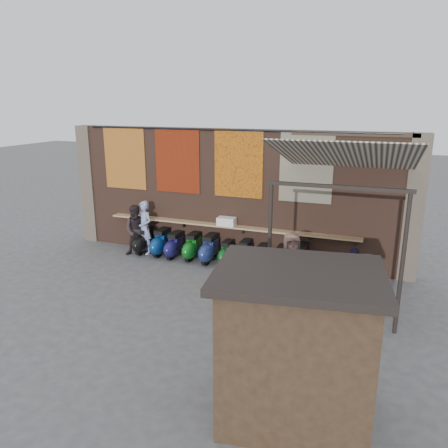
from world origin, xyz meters
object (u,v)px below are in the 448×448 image
scooter_stool_7 (262,257)px  market_stall (295,350)px  scooter_stool_1 (161,242)px  shopper_grey (366,290)px  diner_left (145,228)px  shopper_tan (291,267)px  scooter_stool_8 (281,259)px  scooter_stool_6 (245,254)px  scooter_stool_0 (144,241)px  scooter_stool_4 (209,249)px  scooter_stool_9 (301,259)px  scooter_stool_2 (174,245)px  shelf_box (226,222)px  scooter_stool_3 (193,247)px  diner_right (137,230)px  shopper_navy (353,281)px  scooter_stool_5 (226,253)px

scooter_stool_7 → market_stall: bearing=-69.8°
scooter_stool_1 → shopper_grey: size_ratio=0.54×
diner_left → shopper_tan: 5.46m
diner_left → scooter_stool_8: bearing=22.7°
scooter_stool_6 → scooter_stool_0: bearing=-179.9°
scooter_stool_1 → scooter_stool_7: size_ratio=1.18×
scooter_stool_4 → market_stall: 7.04m
scooter_stool_8 → scooter_stool_9: scooter_stool_9 is taller
scooter_stool_2 → scooter_stool_8: scooter_stool_2 is taller
shelf_box → scooter_stool_3: bearing=-165.7°
diner_right → shopper_grey: diner_right is taller
diner_left → scooter_stool_0: bearing=-178.3°
scooter_stool_6 → market_stall: (2.71, -5.94, 0.78)m
scooter_stool_1 → shopper_grey: shopper_grey is taller
scooter_stool_0 → scooter_stool_3: (1.73, 0.01, 0.01)m
scooter_stool_1 → scooter_stool_8: bearing=-0.9°
scooter_stool_1 → scooter_stool_6: 2.82m
scooter_stool_0 → scooter_stool_4: (2.33, -0.07, 0.02)m
diner_left → scooter_stool_3: bearing=24.2°
scooter_stool_3 → shopper_tan: bearing=-28.0°
scooter_stool_2 → scooter_stool_4: size_ratio=0.93×
scooter_stool_8 → shopper_grey: bearing=-44.4°
scooter_stool_6 → shopper_grey: shopper_grey is taller
scooter_stool_0 → shopper_grey: 7.42m
scooter_stool_3 → scooter_stool_7: 2.25m
scooter_stool_7 → shopper_navy: 3.42m
shelf_box → market_stall: (3.39, -6.21, -0.09)m
scooter_stool_0 → scooter_stool_6: size_ratio=1.04×
shopper_tan → diner_left: bearing=135.3°
scooter_stool_4 → diner_left: bearing=178.9°
scooter_stool_7 → shopper_tan: size_ratio=0.43×
scooter_stool_4 → diner_right: (-2.41, -0.18, 0.40)m
scooter_stool_5 → diner_left: size_ratio=0.43×
scooter_stool_5 → diner_right: (-2.95, -0.23, 0.47)m
diner_left → market_stall: size_ratio=0.74×
shelf_box → scooter_stool_9: shelf_box is taller
shopper_navy → scooter_stool_5: bearing=-23.9°
scooter_stool_8 → scooter_stool_3: bearing=178.9°
diner_left → diner_right: 0.27m
scooter_stool_6 → market_stall: 6.57m
scooter_stool_8 → shopper_grey: (2.44, -2.39, 0.44)m
scooter_stool_1 → scooter_stool_3: size_ratio=1.03×
shelf_box → scooter_stool_4: 1.00m
scooter_stool_7 → scooter_stool_9: bearing=2.2°
diner_left → shopper_navy: (6.63, -2.03, -0.05)m
scooter_stool_0 → diner_right: 0.50m
scooter_stool_3 → scooter_stool_7: size_ratio=1.15×
shelf_box → scooter_stool_2: size_ratio=0.66×
scooter_stool_8 → market_stall: market_stall is taller
scooter_stool_0 → scooter_stool_6: (3.45, 0.01, -0.01)m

